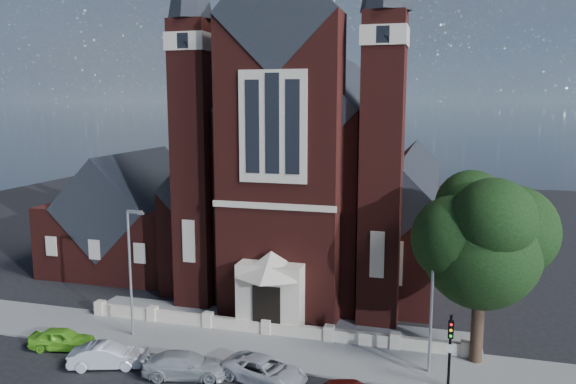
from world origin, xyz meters
name	(u,v)px	position (x,y,z in m)	size (l,w,h in m)	color
ground	(300,291)	(0.00, 15.00, 0.00)	(120.00, 120.00, 0.00)	black
pavement_strip	(257,348)	(0.00, 4.50, 0.00)	(60.00, 5.00, 0.12)	gray
forecourt_paving	(276,323)	(0.00, 8.50, 0.00)	(26.00, 3.00, 0.14)	gray
forecourt_wall	(267,335)	(0.00, 6.50, 0.00)	(24.00, 0.40, 0.90)	beige
church	(322,174)	(0.00, 22.94, 8.19)	(20.01, 34.90, 29.20)	#441612
parish_hall	(135,221)	(-16.00, 18.00, 4.01)	(12.00, 12.20, 10.24)	#441612
street_tree	(484,244)	(12.60, 5.71, 6.96)	(6.40, 6.60, 10.70)	black
street_lamp_left	(131,266)	(-7.91, 4.00, 4.60)	(1.16, 0.22, 8.09)	gray
street_lamp_right	(434,292)	(10.09, 4.00, 4.60)	(1.16, 0.22, 8.09)	gray
traffic_signal	(450,342)	(11.00, 2.43, 2.58)	(0.28, 0.42, 4.00)	black
car_lime_van	(62,339)	(-11.11, 1.29, 0.64)	(1.51, 3.76, 1.28)	#68C026
car_silver_a	(107,356)	(-7.22, -0.03, 0.66)	(1.41, 4.04, 1.33)	silver
car_silver_b	(185,365)	(-2.55, 0.15, 0.66)	(1.85, 4.55, 1.32)	#9A9FA2
car_white_suv	(265,371)	(1.74, 0.71, 0.65)	(2.16, 4.68, 1.30)	silver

